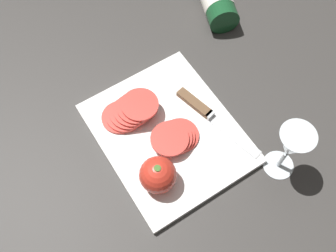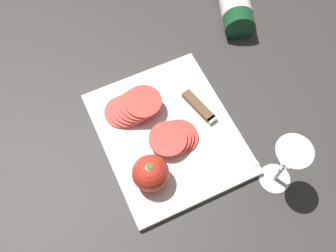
# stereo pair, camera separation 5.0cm
# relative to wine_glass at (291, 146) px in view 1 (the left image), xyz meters

# --- Properties ---
(ground_plane) EXTENTS (3.00, 3.00, 0.00)m
(ground_plane) POSITION_rel_wine_glass_xyz_m (-0.28, -0.16, -0.10)
(ground_plane) COLOR #383533
(cutting_board) EXTENTS (0.35, 0.29, 0.02)m
(cutting_board) POSITION_rel_wine_glass_xyz_m (-0.19, -0.16, -0.10)
(cutting_board) COLOR white
(cutting_board) RESTS_ON ground_plane
(wine_glass) EXTENTS (0.07, 0.07, 0.15)m
(wine_glass) POSITION_rel_wine_glass_xyz_m (0.00, 0.00, 0.00)
(wine_glass) COLOR silver
(wine_glass) RESTS_ON ground_plane
(whole_tomato) EXTENTS (0.08, 0.08, 0.08)m
(whole_tomato) POSITION_rel_wine_glass_xyz_m (-0.11, -0.24, -0.05)
(whole_tomato) COLOR red
(whole_tomato) RESTS_ON cutting_board
(knife) EXTENTS (0.23, 0.08, 0.01)m
(knife) POSITION_rel_wine_glass_xyz_m (-0.20, -0.07, -0.08)
(knife) COLOR silver
(knife) RESTS_ON cutting_board
(tomato_slice_stack_near) EXTENTS (0.09, 0.11, 0.03)m
(tomato_slice_stack_near) POSITION_rel_wine_glass_xyz_m (-0.17, -0.16, -0.07)
(tomato_slice_stack_near) COLOR #D63D33
(tomato_slice_stack_near) RESTS_ON cutting_board
(tomato_slice_stack_far) EXTENTS (0.09, 0.13, 0.04)m
(tomato_slice_stack_far) POSITION_rel_wine_glass_xyz_m (-0.27, -0.21, -0.07)
(tomato_slice_stack_far) COLOR #D63D33
(tomato_slice_stack_far) RESTS_ON cutting_board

